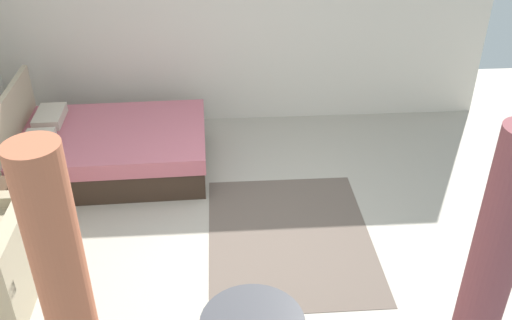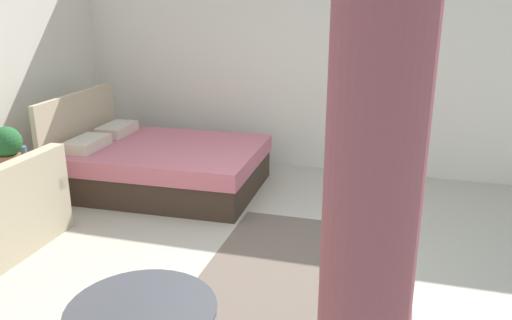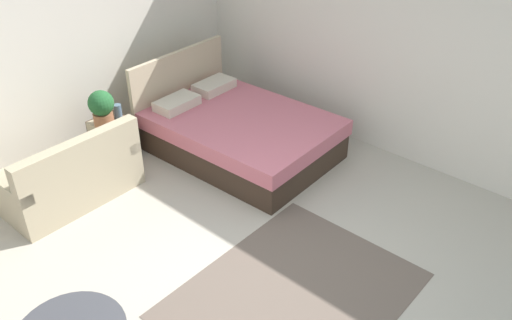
{
  "view_description": "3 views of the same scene",
  "coord_description": "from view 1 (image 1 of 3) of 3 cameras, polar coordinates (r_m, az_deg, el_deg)",
  "views": [
    {
      "loc": [
        -4.48,
        0.34,
        3.7
      ],
      "look_at": [
        0.19,
        0.01,
        0.84
      ],
      "focal_mm": 39.5,
      "sensor_mm": 36.0,
      "label": 1
    },
    {
      "loc": [
        -3.66,
        -0.95,
        2.16
      ],
      "look_at": [
        0.48,
        0.24,
        0.78
      ],
      "focal_mm": 36.11,
      "sensor_mm": 36.0,
      "label": 2
    },
    {
      "loc": [
        -2.69,
        -2.27,
        3.54
      ],
      "look_at": [
        0.29,
        0.35,
        1.01
      ],
      "focal_mm": 37.3,
      "sensor_mm": 36.0,
      "label": 3
    }
  ],
  "objects": [
    {
      "name": "bed",
      "position": [
        7.01,
        -14.7,
        1.14
      ],
      "size": [
        1.63,
        2.25,
        1.08
      ],
      "color": "#38281E",
      "rests_on": "ground"
    },
    {
      "name": "wall_right",
      "position": [
        7.64,
        -1.3,
        14.02
      ],
      "size": [
        0.12,
        6.65,
        2.84
      ],
      "primitive_type": "cube",
      "color": "silver",
      "rests_on": "ground"
    },
    {
      "name": "area_rug",
      "position": [
        5.87,
        3.41,
        -7.72
      ],
      "size": [
        2.12,
        1.66,
        0.01
      ],
      "primitive_type": "cube",
      "color": "#66564C",
      "rests_on": "ground"
    },
    {
      "name": "ground_plane",
      "position": [
        5.82,
        0.28,
        -8.17
      ],
      "size": [
        8.62,
        9.65,
        0.02
      ],
      "primitive_type": "cube",
      "color": "#B2A899"
    }
  ]
}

